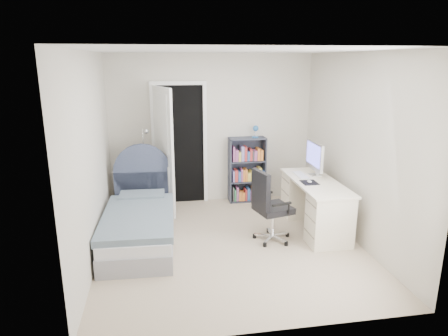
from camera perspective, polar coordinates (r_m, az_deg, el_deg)
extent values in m
cube|color=tan|center=(5.46, 0.97, -11.10)|extent=(3.40, 3.60, 0.05)
cube|color=white|center=(4.89, 1.11, 16.75)|extent=(3.40, 3.60, 0.05)
cube|color=beige|center=(6.79, -1.77, 5.52)|extent=(3.40, 0.05, 2.50)
cube|color=beige|center=(3.32, 6.79, -5.08)|extent=(3.40, 0.05, 2.50)
cube|color=beige|center=(5.01, -18.74, 1.20)|extent=(0.05, 3.60, 2.50)
cube|color=beige|center=(5.59, 18.71, 2.60)|extent=(0.05, 3.60, 2.50)
cube|color=black|center=(6.76, -6.35, 3.23)|extent=(0.80, 0.01, 2.00)
cube|color=white|center=(6.73, -10.00, 3.03)|extent=(0.06, 0.06, 2.00)
cube|color=white|center=(6.77, -2.70, 3.32)|extent=(0.06, 0.06, 2.00)
cube|color=white|center=(6.60, -6.60, 11.96)|extent=(0.92, 0.06, 0.06)
cube|color=white|center=(6.36, -8.60, 2.38)|extent=(0.29, 0.77, 2.00)
cube|color=gray|center=(5.55, -11.91, -9.32)|extent=(0.94, 1.87, 0.24)
cube|color=silver|center=(5.48, -12.02, -7.57)|extent=(0.92, 1.83, 0.15)
cube|color=slate|center=(5.35, -12.15, -6.86)|extent=(0.96, 1.59, 0.09)
cube|color=slate|center=(6.05, -11.62, -4.03)|extent=(0.67, 0.39, 0.11)
cube|color=#3B435C|center=(6.35, -11.41, -3.71)|extent=(0.87, 0.09, 0.73)
cylinder|color=#3B435C|center=(6.24, -11.58, -0.52)|extent=(0.87, 0.09, 0.87)
cylinder|color=tan|center=(6.54, -12.89, -4.41)|extent=(0.03, 0.03, 0.48)
cylinder|color=tan|center=(6.84, -12.75, -3.51)|extent=(0.03, 0.03, 0.48)
cylinder|color=tan|center=(6.52, -10.04, -4.30)|extent=(0.03, 0.03, 0.48)
cylinder|color=tan|center=(6.83, -10.03, -3.40)|extent=(0.03, 0.03, 0.48)
cube|color=tan|center=(6.61, -11.53, -2.05)|extent=(0.39, 0.39, 0.03)
cube|color=tan|center=(6.70, -11.40, -4.48)|extent=(0.35, 0.35, 0.02)
cube|color=#B24C33|center=(6.61, -11.96, -1.82)|extent=(0.15, 0.21, 0.03)
cube|color=#3F598C|center=(6.60, -11.98, -1.57)|extent=(0.14, 0.20, 0.03)
cube|color=#D8CC7F|center=(6.59, -11.99, -1.32)|extent=(0.13, 0.19, 0.03)
cylinder|color=silver|center=(6.68, -10.95, -6.00)|extent=(0.20, 0.20, 0.02)
cylinder|color=silver|center=(6.47, -11.25, -0.42)|extent=(0.02, 0.02, 1.35)
sphere|color=silver|center=(6.29, -11.03, 5.18)|extent=(0.08, 0.08, 0.08)
cube|color=#343847|center=(6.83, 0.80, -0.35)|extent=(0.02, 0.27, 1.12)
cube|color=#343847|center=(6.96, 5.72, -0.13)|extent=(0.02, 0.27, 1.12)
cube|color=#343847|center=(6.76, 3.35, 4.26)|extent=(0.63, 0.27, 0.02)
cube|color=#343847|center=(7.06, 3.22, -4.55)|extent=(0.63, 0.27, 0.02)
cube|color=#343847|center=(7.01, 3.05, 0.04)|extent=(0.63, 0.01, 1.12)
cube|color=#343847|center=(6.95, 3.26, -1.84)|extent=(0.59, 0.25, 0.02)
cube|color=#343847|center=(6.85, 3.30, 1.03)|extent=(0.59, 0.25, 0.02)
cylinder|color=#24609F|center=(6.79, 4.47, 4.45)|extent=(0.11, 0.11, 0.02)
cylinder|color=silver|center=(6.78, 4.48, 5.04)|extent=(0.01, 0.01, 0.14)
sphere|color=#24609F|center=(6.74, 4.55, 5.67)|extent=(0.10, 0.10, 0.10)
cube|color=#3F3F3F|center=(6.95, 1.24, -3.67)|extent=(0.02, 0.19, 0.24)
cube|color=#337F4C|center=(6.96, 1.50, -3.79)|extent=(0.03, 0.19, 0.20)
cube|color=#994C7F|center=(6.96, 1.83, -3.62)|extent=(0.04, 0.19, 0.24)
cube|color=orange|center=(6.98, 2.22, -3.91)|extent=(0.05, 0.19, 0.16)
cube|color=orange|center=(6.99, 2.67, -3.94)|extent=(0.05, 0.19, 0.14)
cube|color=#B23333|center=(7.00, 3.05, -3.73)|extent=(0.03, 0.19, 0.19)
cube|color=#335999|center=(7.00, 3.42, -3.62)|extent=(0.05, 0.19, 0.22)
cube|color=#994C7F|center=(7.02, 3.78, -3.87)|extent=(0.03, 0.19, 0.15)
cube|color=orange|center=(7.02, 4.13, -3.57)|extent=(0.04, 0.19, 0.22)
cube|color=#D8BF4C|center=(7.04, 4.48, -3.67)|extent=(0.04, 0.19, 0.19)
cube|color=orange|center=(7.05, 4.86, -3.66)|extent=(0.04, 0.19, 0.18)
cube|color=#335999|center=(7.05, 5.22, -3.51)|extent=(0.03, 0.19, 0.22)
cube|color=#7F72B2|center=(6.85, 1.28, -1.09)|extent=(0.03, 0.19, 0.19)
cube|color=#B23333|center=(6.85, 1.67, -1.02)|extent=(0.05, 0.19, 0.20)
cube|color=#335999|center=(6.87, 2.11, -1.10)|extent=(0.04, 0.19, 0.18)
cube|color=#994C7F|center=(6.87, 2.46, -0.92)|extent=(0.03, 0.19, 0.22)
cube|color=orange|center=(6.88, 2.77, -0.98)|extent=(0.04, 0.19, 0.20)
cube|color=orange|center=(6.89, 3.09, -0.91)|extent=(0.03, 0.19, 0.21)
cube|color=#D8BF4C|center=(6.91, 3.48, -1.15)|extent=(0.05, 0.19, 0.15)
cube|color=#D8BF4C|center=(6.91, 3.85, -1.03)|extent=(0.03, 0.19, 0.17)
cube|color=#3F3F3F|center=(6.92, 4.18, -1.00)|extent=(0.04, 0.19, 0.18)
cube|color=#994C7F|center=(6.93, 4.60, -0.89)|extent=(0.05, 0.19, 0.20)
cube|color=#D8BF4C|center=(6.94, 5.04, -0.76)|extent=(0.05, 0.19, 0.23)
cube|color=#335999|center=(6.96, 5.49, -0.98)|extent=(0.05, 0.19, 0.17)
cube|color=#994C7F|center=(6.75, 1.31, 2.08)|extent=(0.03, 0.19, 0.25)
cube|color=#994C7F|center=(6.76, 1.72, 1.86)|extent=(0.05, 0.19, 0.19)
cube|color=#D8BF4C|center=(6.78, 2.15, 1.74)|extent=(0.04, 0.19, 0.16)
cube|color=#7F72B2|center=(6.78, 2.58, 2.13)|extent=(0.05, 0.19, 0.25)
cube|color=#B23333|center=(6.79, 3.00, 2.13)|extent=(0.04, 0.19, 0.25)
cube|color=#335999|center=(6.81, 3.38, 1.80)|extent=(0.04, 0.19, 0.16)
cube|color=#B23333|center=(6.81, 3.75, 1.98)|extent=(0.04, 0.19, 0.20)
cube|color=#3F3F3F|center=(6.83, 4.05, 1.83)|extent=(0.02, 0.19, 0.16)
cube|color=#994C7F|center=(6.84, 4.40, 1.88)|extent=(0.05, 0.19, 0.17)
cube|color=orange|center=(6.84, 4.84, 2.04)|extent=(0.04, 0.19, 0.21)
cube|color=orange|center=(6.86, 5.26, 1.93)|extent=(0.05, 0.19, 0.18)
cube|color=#F5E9CD|center=(5.82, 13.01, -1.99)|extent=(0.60, 1.49, 0.03)
cube|color=#F5E9CD|center=(5.49, 14.87, -7.22)|extent=(0.55, 0.40, 0.70)
cube|color=#F5E9CD|center=(6.40, 11.05, -3.73)|extent=(0.55, 0.40, 0.70)
cube|color=silver|center=(6.11, 12.84, -0.94)|extent=(0.16, 0.16, 0.01)
cube|color=silver|center=(6.10, 13.16, 0.10)|extent=(0.03, 0.06, 0.22)
cube|color=silver|center=(6.03, 12.83, 1.72)|extent=(0.04, 0.56, 0.40)
cube|color=#5E60E5|center=(6.02, 12.62, 1.90)|extent=(0.00, 0.50, 0.32)
cube|color=white|center=(6.04, 10.92, -1.02)|extent=(0.13, 0.40, 0.02)
cube|color=black|center=(5.73, 12.10, -2.04)|extent=(0.22, 0.26, 0.00)
ellipsoid|color=white|center=(5.72, 12.11, -1.89)|extent=(0.06, 0.10, 0.03)
cube|color=silver|center=(5.66, 8.00, -9.37)|extent=(0.26, 0.10, 0.02)
cylinder|color=black|center=(5.73, 9.05, -9.39)|extent=(0.06, 0.06, 0.05)
cube|color=silver|center=(5.71, 6.64, -9.10)|extent=(0.05, 0.26, 0.02)
cylinder|color=black|center=(5.83, 6.36, -8.85)|extent=(0.06, 0.06, 0.05)
cube|color=silver|center=(5.61, 5.64, -9.52)|extent=(0.25, 0.13, 0.02)
cylinder|color=black|center=(5.63, 4.37, -9.69)|extent=(0.06, 0.06, 0.05)
cube|color=silver|center=(5.49, 6.40, -10.09)|extent=(0.19, 0.22, 0.02)
cylinder|color=black|center=(5.40, 5.85, -10.85)|extent=(0.06, 0.06, 0.05)
cube|color=silver|center=(5.53, 7.88, -9.99)|extent=(0.17, 0.23, 0.02)
cylinder|color=black|center=(5.47, 8.87, -10.63)|extent=(0.06, 0.06, 0.05)
cylinder|color=silver|center=(5.52, 6.97, -7.81)|extent=(0.06, 0.06, 0.38)
cube|color=black|center=(5.44, 7.05, -5.78)|extent=(0.53, 0.53, 0.08)
cube|color=black|center=(5.25, 5.27, -3.15)|extent=(0.16, 0.40, 0.50)
cube|color=black|center=(5.19, 8.27, -5.15)|extent=(0.27, 0.10, 0.03)
cube|color=black|center=(5.57, 5.68, -3.62)|extent=(0.27, 0.10, 0.03)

